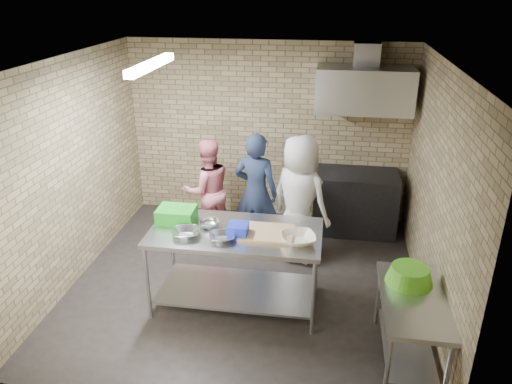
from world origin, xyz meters
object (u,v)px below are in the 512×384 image
man_navy (256,192)px  woman_pink (208,190)px  stove (355,202)px  green_crate (177,215)px  side_counter (409,330)px  green_basin (410,275)px  bottle_green (396,94)px  bottle_red (367,92)px  prep_table (236,268)px  blue_tub (238,230)px  woman_white (299,199)px

man_navy → woman_pink: 0.75m
stove → green_crate: (-2.08, -1.95, 0.58)m
side_counter → green_basin: size_ratio=2.61×
bottle_green → man_navy: (-1.81, -0.99, -1.18)m
man_navy → woman_pink: bearing=-2.6°
bottle_red → woman_pink: bearing=-159.1°
side_counter → man_navy: (-1.81, 2.00, 0.46)m
side_counter → man_navy: bearing=132.1°
bottle_green → man_navy: bottle_green is taller
green_basin → green_crate: bearing=167.7°
prep_table → blue_tub: 0.55m
woman_white → bottle_red: bearing=-94.0°
stove → green_basin: (0.43, -2.50, 0.38)m
green_basin → woman_pink: (-2.51, 1.93, -0.09)m
woman_white → bottle_green: bearing=-105.3°
prep_table → bottle_red: bearing=58.3°
blue_tub → man_navy: 1.43m
woman_pink → woman_white: (1.32, -0.35, 0.11)m
woman_pink → green_crate: bearing=59.1°
man_navy → woman_pink: size_ratio=1.12×
blue_tub → green_basin: blue_tub is taller
man_navy → woman_white: size_ratio=0.97×
prep_table → stove: (1.38, 2.07, -0.02)m
stove → man_navy: man_navy is taller
side_counter → blue_tub: bearing=162.0°
side_counter → woman_pink: bearing=139.2°
green_crate → woman_white: woman_white is taller
side_counter → stove: 2.79m
blue_tub → bottle_green: size_ratio=1.40×
prep_table → man_navy: (0.02, 1.32, 0.36)m
stove → woman_white: size_ratio=0.70×
blue_tub → green_basin: size_ratio=0.46×
stove → side_counter: bearing=-80.7°
green_crate → woman_pink: bearing=89.8°
green_basin → bottle_red: size_ratio=2.56×
bottle_green → woman_pink: size_ratio=0.10×
side_counter → bottle_red: (-0.40, 2.99, 1.65)m
man_navy → woman_white: woman_white is taller
blue_tub → man_navy: (-0.03, 1.42, -0.18)m
prep_table → man_navy: man_navy is taller
blue_tub → prep_table: bearing=116.6°
prep_table → green_basin: (1.81, -0.43, 0.36)m
blue_tub → woman_pink: size_ratio=0.14×
blue_tub → woman_white: bearing=65.5°
side_counter → bottle_green: 3.41m
green_crate → green_basin: green_crate is taller
bottle_green → woman_white: bearing=-136.2°
green_basin → bottle_red: bottle_red is taller
bottle_red → man_navy: bearing=-144.9°
green_crate → green_basin: size_ratio=0.91×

